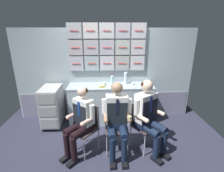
% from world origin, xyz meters
% --- Properties ---
extents(ground, '(4.80, 4.80, 0.04)m').
position_xyz_m(ground, '(0.00, 0.00, -0.02)').
color(ground, '#2C2D3E').
extents(galley_bulkhead, '(4.20, 0.14, 2.25)m').
position_xyz_m(galley_bulkhead, '(0.01, 1.37, 1.13)').
color(galley_bulkhead, '#A1B1B9').
rests_on(galley_bulkhead, ground).
extents(galley_counter, '(1.94, 0.53, 0.90)m').
position_xyz_m(galley_counter, '(0.13, 1.09, 0.45)').
color(galley_counter, '#B0BFC8').
rests_on(galley_counter, ground).
extents(service_trolley, '(0.40, 0.65, 0.91)m').
position_xyz_m(service_trolley, '(-1.20, 0.96, 0.49)').
color(service_trolley, black).
rests_on(service_trolley, ground).
extents(folding_chair_left, '(0.56, 0.56, 0.85)m').
position_xyz_m(folding_chair_left, '(-0.33, 0.11, 0.53)').
color(folding_chair_left, '#A8AAAF').
rests_on(folding_chair_left, ground).
extents(crew_member_left, '(0.61, 0.64, 1.23)m').
position_xyz_m(crew_member_left, '(-0.43, -0.02, 0.67)').
color(crew_member_left, black).
rests_on(crew_member_left, ground).
extents(folding_chair_center, '(0.40, 0.41, 0.85)m').
position_xyz_m(folding_chair_center, '(0.19, 0.14, 0.53)').
color(folding_chair_center, '#A8AAAF').
rests_on(folding_chair_center, ground).
extents(crew_member_center, '(0.51, 0.62, 1.29)m').
position_xyz_m(crew_member_center, '(0.19, -0.02, 0.72)').
color(crew_member_center, black).
rests_on(crew_member_center, ground).
extents(folding_chair_right, '(0.55, 0.55, 0.85)m').
position_xyz_m(folding_chair_right, '(0.66, 0.17, 0.53)').
color(folding_chair_right, '#A8AAAF').
rests_on(folding_chair_right, ground).
extents(crew_member_right, '(0.63, 0.71, 1.31)m').
position_xyz_m(crew_member_right, '(0.75, 0.04, 0.73)').
color(crew_member_right, black).
rests_on(crew_member_right, ground).
extents(water_bottle_clear, '(0.08, 0.08, 0.31)m').
position_xyz_m(water_bottle_clear, '(0.48, 1.21, 1.05)').
color(water_bottle_clear, silver).
rests_on(water_bottle_clear, galley_counter).
extents(sparkling_bottle_green, '(0.07, 0.07, 0.24)m').
position_xyz_m(sparkling_bottle_green, '(0.16, 1.17, 1.02)').
color(sparkling_bottle_green, '#ACD5D9').
rests_on(sparkling_bottle_green, galley_counter).
extents(paper_cup_blue, '(0.07, 0.07, 0.07)m').
position_xyz_m(paper_cup_blue, '(-0.02, 1.13, 0.94)').
color(paper_cup_blue, silver).
rests_on(paper_cup_blue, galley_counter).
extents(paper_cup_tan, '(0.06, 0.06, 0.06)m').
position_xyz_m(paper_cup_tan, '(0.63, 1.10, 0.93)').
color(paper_cup_tan, silver).
rests_on(paper_cup_tan, galley_counter).
extents(snack_banana, '(0.17, 0.10, 0.04)m').
position_xyz_m(snack_banana, '(-0.07, 0.97, 0.92)').
color(snack_banana, yellow).
rests_on(snack_banana, galley_counter).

